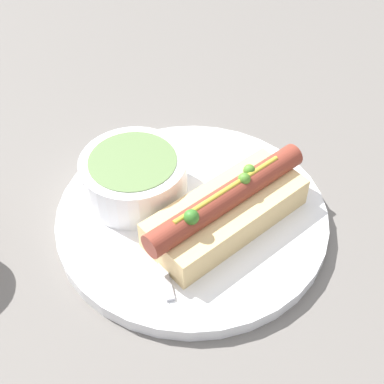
# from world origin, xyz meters

# --- Properties ---
(ground_plane) EXTENTS (4.00, 4.00, 0.00)m
(ground_plane) POSITION_xyz_m (0.00, 0.00, 0.00)
(ground_plane) COLOR slate
(dinner_plate) EXTENTS (0.29, 0.29, 0.02)m
(dinner_plate) POSITION_xyz_m (0.00, 0.00, 0.01)
(dinner_plate) COLOR white
(dinner_plate) RESTS_ON ground_plane
(hot_dog) EXTENTS (0.20, 0.08, 0.06)m
(hot_dog) POSITION_xyz_m (0.01, -0.04, 0.04)
(hot_dog) COLOR #E5C17F
(hot_dog) RESTS_ON dinner_plate
(soup_bowl) EXTENTS (0.11, 0.11, 0.05)m
(soup_bowl) POSITION_xyz_m (-0.02, 0.06, 0.04)
(soup_bowl) COLOR white
(soup_bowl) RESTS_ON dinner_plate
(spoon) EXTENTS (0.10, 0.15, 0.01)m
(spoon) POSITION_xyz_m (-0.03, 0.03, 0.02)
(spoon) COLOR #B7B7BC
(spoon) RESTS_ON dinner_plate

